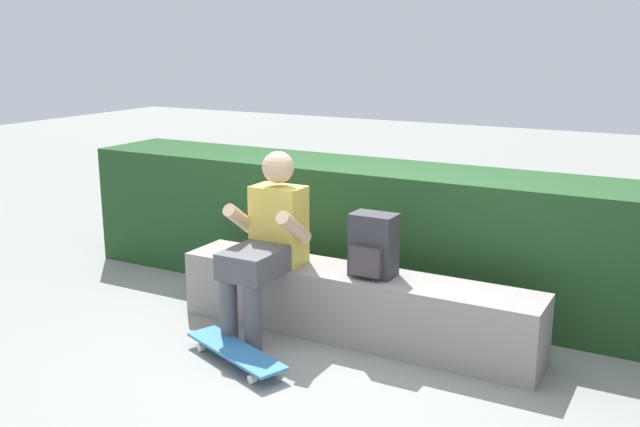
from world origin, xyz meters
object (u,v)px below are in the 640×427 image
(skateboard_near_person, at_px, (236,351))
(backpack_on_bench, at_px, (373,246))
(person_skater, at_px, (267,239))
(bench_main, at_px, (354,304))

(skateboard_near_person, xyz_separation_m, backpack_on_bench, (0.58, 0.69, 0.56))
(person_skater, distance_m, backpack_on_bench, 0.69)
(person_skater, bearing_deg, bench_main, 21.36)
(person_skater, relative_size, skateboard_near_person, 1.46)
(skateboard_near_person, distance_m, backpack_on_bench, 1.06)
(skateboard_near_person, bearing_deg, person_skater, 99.41)
(person_skater, bearing_deg, backpack_on_bench, 16.58)
(person_skater, height_order, skateboard_near_person, person_skater)
(person_skater, xyz_separation_m, skateboard_near_person, (0.08, -0.49, -0.57))
(bench_main, height_order, person_skater, person_skater)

